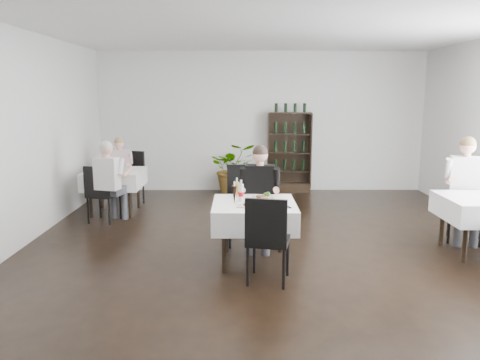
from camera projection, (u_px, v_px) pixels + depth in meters
name	position (u px, v px, depth m)	size (l,w,h in m)	color
room_shell	(279.00, 144.00, 5.69)	(9.00, 9.00, 9.00)	black
wine_shelf	(289.00, 153.00, 10.05)	(0.90, 0.28, 1.75)	black
main_table	(254.00, 214.00, 5.85)	(1.03, 1.03, 0.77)	black
left_table	(115.00, 179.00, 8.30)	(0.98, 0.98, 0.77)	black
potted_tree	(233.00, 168.00, 9.99)	(0.97, 0.84, 1.08)	#28581E
main_chair_far	(245.00, 199.00, 6.67)	(0.52, 0.52, 1.11)	black
main_chair_near	(268.00, 235.00, 5.17)	(0.55, 0.55, 1.01)	black
left_chair_far	(130.00, 174.00, 8.97)	(0.61, 0.61, 1.02)	black
left_chair_near	(101.00, 190.00, 7.66)	(0.53, 0.53, 0.96)	black
right_chair_far	(466.00, 201.00, 6.75)	(0.62, 0.62, 1.03)	black
diner_main	(260.00, 190.00, 6.33)	(0.56, 0.57, 1.43)	#393A40
diner_left_far	(119.00, 166.00, 8.88)	(0.50, 0.51, 1.30)	#393A40
diner_left_near	(110.00, 176.00, 7.60)	(0.57, 0.60, 1.37)	#393A40
diner_right_far	(466.00, 181.00, 6.66)	(0.63, 0.67, 1.51)	#393A40
plate_far	(264.00, 197.00, 6.05)	(0.28, 0.28, 0.08)	white
plate_near	(252.00, 205.00, 5.63)	(0.36, 0.36, 0.09)	white
pilsner_dark	(234.00, 195.00, 5.74)	(0.07, 0.07, 0.28)	black
pilsner_lager	(237.00, 191.00, 5.93)	(0.07, 0.07, 0.29)	gold
coke_bottle	(241.00, 193.00, 5.88)	(0.07, 0.07, 0.28)	silver
napkin_cutlery	(283.00, 207.00, 5.57)	(0.21, 0.19, 0.02)	black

